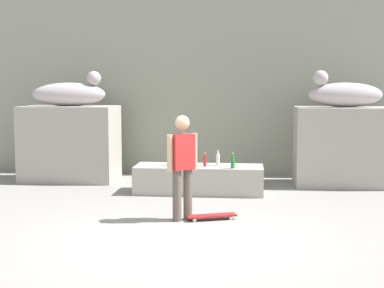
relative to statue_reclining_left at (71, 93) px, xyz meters
name	(u,v)px	position (x,y,z in m)	size (l,w,h in m)	color
ground_plane	(179,238)	(2.98, -4.43, -1.96)	(40.00, 40.00, 0.00)	gray
facade_wall	(209,70)	(2.98, 1.50, 0.55)	(10.94, 0.60, 5.02)	gray
pedestal_left	(70,143)	(-0.04, -0.01, -1.12)	(2.07, 1.19, 1.67)	#A39E93
pedestal_right	(344,146)	(5.99, -0.01, -1.12)	(2.07, 1.19, 1.67)	#A39E93
statue_reclining_left	(71,93)	(0.00, 0.00, 0.00)	(1.68, 0.87, 0.78)	#AFA3A5
statue_reclining_right	(344,94)	(5.95, -0.01, 0.00)	(1.67, 0.82, 0.78)	#AFA3A5
ledge_block	(199,179)	(2.98, -1.18, -1.68)	(2.54, 0.86, 0.54)	#A39E93
skater	(182,163)	(2.91, -3.43, -1.03)	(0.45, 0.38, 1.67)	brown
skateboard	(212,216)	(3.37, -3.35, -1.89)	(0.82, 0.46, 0.08)	maroon
bottle_red	(205,161)	(3.10, -1.26, -1.30)	(0.06, 0.06, 0.27)	red
bottle_green	(233,162)	(3.65, -1.45, -1.29)	(0.08, 0.08, 0.30)	#1E722D
bottle_clear	(218,159)	(3.35, -1.08, -1.28)	(0.07, 0.07, 0.31)	silver
bottle_blue	(169,160)	(2.38, -1.23, -1.30)	(0.07, 0.07, 0.28)	#194C99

